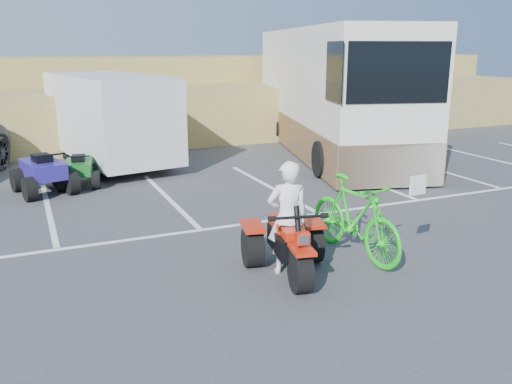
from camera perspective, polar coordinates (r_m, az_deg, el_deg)
name	(u,v)px	position (r m, az deg, el deg)	size (l,w,h in m)	color
ground	(247,275)	(8.73, -0.92, -8.77)	(100.00, 100.00, 0.00)	#3B3B3D
parking_stripes	(214,204)	(12.60, -4.41, -1.22)	(28.00, 5.16, 0.01)	white
grass_embankment	(100,100)	(23.16, -16.06, 9.27)	(40.00, 8.50, 3.10)	olive
red_trike_atv	(289,275)	(8.75, 3.54, -8.73)	(1.33, 1.78, 1.16)	red
rider	(288,218)	(8.57, 3.38, -2.71)	(0.67, 0.44, 1.83)	white
green_dirt_bike	(354,218)	(9.44, 10.33, -2.66)	(0.65, 2.31, 1.39)	#14BF19
cargo_trailer	(110,116)	(17.30, -15.16, 7.70)	(3.35, 6.13, 2.71)	silver
rv_motorhome	(330,100)	(19.08, 7.79, 9.60)	(5.61, 11.61, 4.05)	silver
quad_atv_blue	(46,193)	(14.49, -21.28, -0.08)	(1.24, 1.66, 1.09)	navy
quad_atv_green	(81,186)	(14.93, -17.98, 0.64)	(1.04, 1.39, 0.91)	#155D1C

